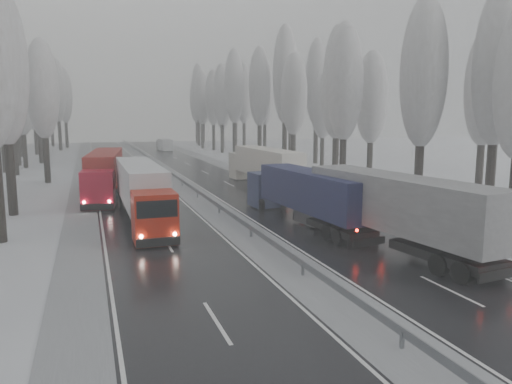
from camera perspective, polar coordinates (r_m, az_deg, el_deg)
ground at (r=20.94m, az=9.90°, el=-12.67°), size 260.00×260.00×0.00m
carriageway_right at (r=49.89m, az=-1.26°, el=0.03°), size 7.50×200.00×0.03m
carriageway_left at (r=47.85m, az=-13.34°, el=-0.58°), size 7.50×200.00×0.03m
median_slush at (r=48.60m, az=-7.17°, el=-0.27°), size 3.00×200.00×0.04m
shoulder_right at (r=51.56m, az=4.00°, el=0.30°), size 2.40×200.00×0.04m
shoulder_left at (r=47.67m, az=-19.27°, el=-0.87°), size 2.40×200.00×0.04m
median_guardrail at (r=48.50m, az=-7.18°, el=0.41°), size 0.12×200.00×0.76m
tree_15 at (r=41.52m, az=25.94°, el=12.68°), size 3.60×3.60×17.13m
tree_16 at (r=40.99m, az=18.60°, el=12.62°), size 3.60×3.60×16.53m
tree_17 at (r=50.20m, az=24.71°, el=10.77°), size 3.60×3.60×15.54m
tree_18 at (r=50.28m, az=10.11°, el=12.18°), size 3.60×3.60×16.58m
tree_19 at (r=56.44m, az=13.09°, el=10.40°), size 3.60×3.60×14.57m
tree_20 at (r=59.01m, az=9.18°, el=11.14°), size 3.60×3.60×15.71m
tree_21 at (r=63.68m, az=9.33°, el=12.63°), size 3.60×3.60×18.62m
tree_22 at (r=68.08m, az=4.36°, el=10.98°), size 3.60×3.60×15.86m
tree_23 at (r=74.29m, az=7.66°, el=9.61°), size 3.60×3.60×13.55m
tree_24 at (r=73.58m, az=3.34°, el=13.12°), size 3.60×3.60×20.49m
tree_25 at (r=79.96m, az=6.95°, el=12.25°), size 3.60×3.60×19.44m
tree_26 at (r=82.98m, az=0.41°, el=11.89°), size 3.60×3.60×18.78m
tree_27 at (r=89.22m, az=3.99°, el=11.18°), size 3.60×3.60×17.62m
tree_28 at (r=92.81m, az=-2.52°, el=11.89°), size 3.60×3.60×19.62m
tree_29 at (r=98.83m, az=1.02°, el=11.15°), size 3.60×3.60×18.11m
tree_30 at (r=102.21m, az=-3.94°, el=10.96°), size 3.60×3.60×17.86m
tree_31 at (r=107.70m, az=-1.39°, el=11.11°), size 3.60×3.60×18.58m
tree_32 at (r=109.48m, az=-4.92°, el=10.63°), size 3.60×3.60×17.33m
tree_33 at (r=114.09m, az=-3.84°, el=9.60°), size 3.60×3.60×14.33m
tree_34 at (r=116.20m, az=-6.20°, el=10.60°), size 3.60×3.60×17.63m
tree_35 at (r=122.38m, az=-2.33°, el=10.73°), size 3.60×3.60×18.25m
tree_36 at (r=126.15m, az=-6.61°, el=11.19°), size 3.60×3.60×20.23m
tree_37 at (r=131.58m, az=-3.94°, el=10.06°), size 3.60×3.60×16.37m
tree_38 at (r=136.78m, az=-6.84°, el=10.40°), size 3.60×3.60×17.97m
tree_39 at (r=141.26m, az=-6.03°, el=9.90°), size 3.60×3.60×16.19m
tree_58 at (r=42.15m, az=-26.98°, el=12.61°), size 3.60×3.60×17.21m
tree_62 at (r=61.01m, az=-23.25°, el=10.67°), size 3.60×3.60×16.04m
tree_64 at (r=70.37m, az=-26.22°, el=9.81°), size 3.60×3.60×15.42m
tree_66 at (r=79.91m, az=-25.24°, el=9.56°), size 3.60×3.60×15.23m
tree_67 at (r=84.08m, az=-25.94°, el=10.25°), size 3.60×3.60×17.09m
tree_68 at (r=86.52m, az=-23.73°, el=10.14°), size 3.60×3.60×16.65m
tree_69 at (r=91.09m, az=-26.67°, el=10.93°), size 3.60×3.60×19.35m
tree_70 at (r=96.55m, az=-23.07°, el=10.13°), size 3.60×3.60×17.09m
tree_71 at (r=101.05m, az=-25.70°, el=10.78°), size 3.60×3.60×19.61m
tree_72 at (r=106.04m, az=-24.08°, el=9.20°), size 3.60×3.60×15.11m
tree_73 at (r=110.34m, az=-25.44°, el=9.77°), size 3.60×3.60×17.22m
tree_74 at (r=116.63m, az=-21.76°, el=10.67°), size 3.60×3.60×19.68m
tree_75 at (r=121.37m, az=-26.01°, el=9.98°), size 3.60×3.60×18.60m
tree_76 at (r=125.94m, az=-21.05°, el=10.19°), size 3.60×3.60×18.55m
tree_77 at (r=130.19m, az=-23.41°, el=8.80°), size 3.60×3.60×14.32m
tree_78 at (r=132.71m, az=-22.49°, el=10.29°), size 3.60×3.60×19.55m
tree_79 at (r=136.84m, az=-23.52°, el=9.50°), size 3.60×3.60×17.07m
truck_grey_tarp at (r=29.63m, az=14.44°, el=-1.42°), size 4.75×16.86×4.29m
truck_blue_box at (r=35.16m, az=5.59°, el=-0.07°), size 3.45×14.98×3.81m
truck_cream_box at (r=53.25m, az=0.84°, el=3.18°), size 3.29×16.19×4.13m
box_truck_distant at (r=108.63m, az=-10.42°, el=5.32°), size 2.49×7.01×2.58m
truck_red_white at (r=36.54m, az=-12.92°, el=0.35°), size 2.61×16.02×4.10m
truck_red_red at (r=48.86m, az=-16.93°, el=2.31°), size 4.35×16.31×4.15m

